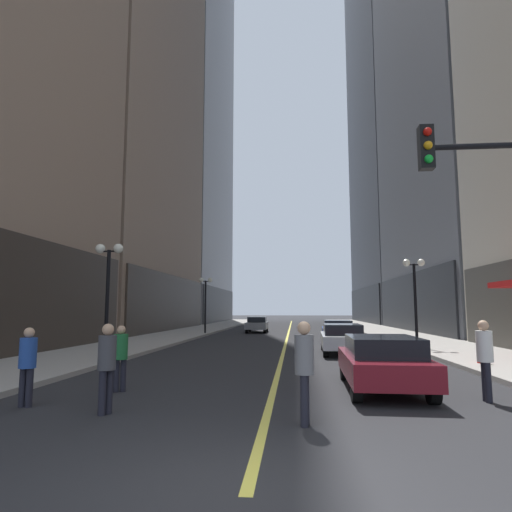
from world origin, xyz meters
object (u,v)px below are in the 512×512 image
car_blue (337,330)px  street_lamp_left_far (206,293)px  street_lamp_right_mid (415,283)px  street_lamp_left_near (108,275)px  car_grey (257,324)px  car_maroon (382,361)px  pedestrian_in_blue_hoodie (28,361)px  pedestrian_in_grey_suit (304,364)px  pedestrian_with_orange_bag (107,361)px  car_silver (342,337)px  pedestrian_in_white_shirt (485,354)px  fire_hydrant_right (481,356)px  pedestrian_in_green_parka (121,353)px

car_blue → street_lamp_left_far: 12.12m
street_lamp_right_mid → street_lamp_left_far: bearing=137.0°
street_lamp_left_near → car_grey: bearing=80.4°
car_maroon → pedestrian_in_blue_hoodie: bearing=-162.0°
street_lamp_left_near → pedestrian_in_grey_suit: bearing=-48.5°
pedestrian_in_grey_suit → street_lamp_right_mid: street_lamp_right_mid is taller
car_blue → pedestrian_with_orange_bag: (-6.14, -18.61, 0.28)m
car_silver → pedestrian_in_grey_suit: bearing=-98.9°
pedestrian_in_white_shirt → pedestrian_in_blue_hoodie: bearing=-172.1°
car_maroon → fire_hydrant_right: bearing=48.1°
pedestrian_in_grey_suit → car_blue: bearing=82.9°
car_grey → fire_hydrant_right: (9.57, -21.97, -0.32)m
pedestrian_in_grey_suit → fire_hydrant_right: 10.25m
car_maroon → street_lamp_right_mid: bearing=71.0°
pedestrian_with_orange_bag → pedestrian_in_blue_hoodie: bearing=165.9°
street_lamp_left_far → car_blue: bearing=-36.9°
car_silver → street_lamp_left_far: (-9.05, 13.75, 2.54)m
pedestrian_in_blue_hoodie → car_blue: bearing=66.1°
street_lamp_left_near → street_lamp_left_far: (0.00, 18.18, 0.00)m
street_lamp_left_near → pedestrian_in_blue_hoodie: bearing=-78.5°
pedestrian_in_blue_hoodie → pedestrian_with_orange_bag: size_ratio=0.94×
pedestrian_in_green_parka → pedestrian_with_orange_bag: bearing=-74.3°
car_maroon → pedestrian_in_white_shirt: bearing=-29.7°
car_silver → street_lamp_left_near: (-9.05, -4.44, 2.54)m
pedestrian_in_green_parka → street_lamp_right_mid: 15.50m
car_silver → car_blue: size_ratio=1.05×
car_maroon → street_lamp_left_far: size_ratio=1.00×
car_silver → pedestrian_in_blue_hoodie: pedestrian_in_blue_hoodie is taller
street_lamp_left_far → fire_hydrant_right: bearing=-53.6°
car_blue → street_lamp_right_mid: 6.39m
pedestrian_in_blue_hoodie → street_lamp_left_near: size_ratio=0.36×
car_silver → pedestrian_with_orange_bag: size_ratio=2.81×
car_maroon → pedestrian_in_grey_suit: (-1.98, -3.43, 0.32)m
car_silver → street_lamp_right_mid: 4.87m
pedestrian_in_white_shirt → pedestrian_with_orange_bag: (-7.73, -1.82, -0.02)m
street_lamp_left_far → pedestrian_in_green_parka: bearing=-83.4°
pedestrian_in_green_parka → pedestrian_with_orange_bag: size_ratio=0.93×
car_blue → pedestrian_in_blue_hoodie: 19.83m
pedestrian_in_blue_hoodie → pedestrian_in_grey_suit: 5.75m
street_lamp_left_near → street_lamp_left_far: bearing=90.0°
car_grey → pedestrian_in_grey_suit: pedestrian_in_grey_suit is taller
car_silver → car_blue: bearing=86.3°
car_maroon → car_grey: 27.21m
street_lamp_right_mid → car_silver: bearing=-154.4°
car_silver → car_blue: same height
car_maroon → pedestrian_with_orange_bag: size_ratio=2.60×
street_lamp_left_far → street_lamp_right_mid: same height
pedestrian_in_green_parka → fire_hydrant_right: 11.91m
car_silver → street_lamp_left_far: bearing=123.4°
street_lamp_left_far → car_grey: bearing=46.3°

